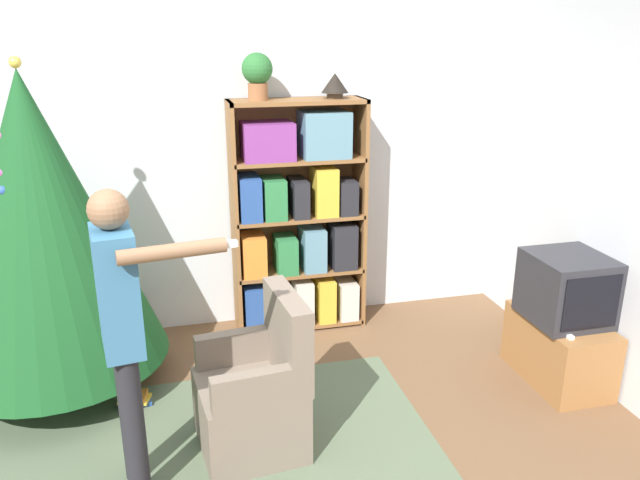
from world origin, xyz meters
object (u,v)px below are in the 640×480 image
object	(u,v)px
standing_person	(123,322)
potted_plant	(257,73)
television	(567,288)
armchair	(257,396)
table_lamp	(335,84)
bookshelf	(298,220)
christmas_tree	(39,223)

from	to	relation	value
standing_person	potted_plant	world-z (taller)	potted_plant
television	armchair	xyz separation A→B (m)	(-2.09, -0.21, -0.36)
television	table_lamp	xyz separation A→B (m)	(-1.24, 1.27, 1.22)
television	bookshelf	bearing A→B (deg)	140.63
christmas_tree	armchair	xyz separation A→B (m)	(1.18, -0.96, -0.82)
standing_person	table_lamp	xyz separation A→B (m)	(1.51, 1.67, 0.95)
armchair	standing_person	xyz separation A→B (m)	(-0.65, -0.19, 0.63)
standing_person	potted_plant	xyz separation A→B (m)	(0.94, 1.67, 1.04)
bookshelf	christmas_tree	world-z (taller)	christmas_tree
armchair	bookshelf	bearing A→B (deg)	153.17
armchair	table_lamp	world-z (taller)	table_lamp
potted_plant	table_lamp	world-z (taller)	potted_plant
armchair	potted_plant	size ratio (longest dim) A/B	2.80
armchair	table_lamp	size ratio (longest dim) A/B	4.60
television	standing_person	world-z (taller)	standing_person
bookshelf	potted_plant	distance (m)	1.14
bookshelf	potted_plant	bearing A→B (deg)	177.76
bookshelf	potted_plant	xyz separation A→B (m)	(-0.28, 0.01, 1.10)
bookshelf	potted_plant	size ratio (longest dim) A/B	5.47
bookshelf	television	size ratio (longest dim) A/B	3.60
television	armchair	bearing A→B (deg)	-174.20
bookshelf	table_lamp	xyz separation A→B (m)	(0.29, 0.01, 1.01)
television	table_lamp	distance (m)	2.15
christmas_tree	potted_plant	distance (m)	1.77
armchair	table_lamp	xyz separation A→B (m)	(0.85, 1.48, 1.58)
bookshelf	television	xyz separation A→B (m)	(1.53, -1.25, -0.21)
bookshelf	standing_person	xyz separation A→B (m)	(-1.22, -1.66, 0.06)
bookshelf	standing_person	size ratio (longest dim) A/B	1.12
bookshelf	television	world-z (taller)	bookshelf
potted_plant	bookshelf	bearing A→B (deg)	-2.24
standing_person	potted_plant	bearing A→B (deg)	142.29
television	standing_person	distance (m)	2.79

